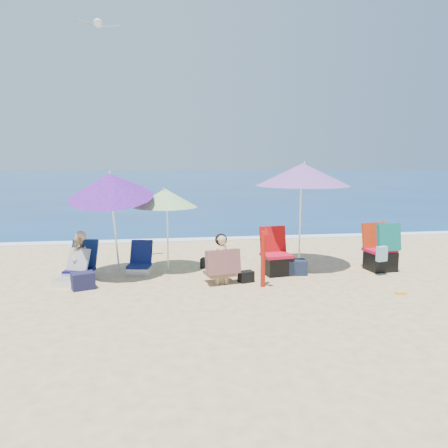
{
  "coord_description": "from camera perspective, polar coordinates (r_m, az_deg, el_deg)",
  "views": [
    {
      "loc": [
        -1.63,
        -7.99,
        2.46
      ],
      "look_at": [
        -0.3,
        1.0,
        1.1
      ],
      "focal_mm": 35.2,
      "sensor_mm": 36.0,
      "label": 1
    }
  ],
  "objects": [
    {
      "name": "orange_item",
      "position": [
        8.76,
        21.96,
        -8.34
      ],
      "size": [
        0.2,
        0.09,
        0.03
      ],
      "color": "orange",
      "rests_on": "ground"
    },
    {
      "name": "chair_navy",
      "position": [
        9.76,
        -10.87,
        -5.16
      ],
      "size": [
        0.58,
        0.7,
        0.68
      ],
      "color": "#0C1545",
      "rests_on": "ground"
    },
    {
      "name": "bag_navy_a",
      "position": [
        8.81,
        -17.86,
        -7.03
      ],
      "size": [
        0.49,
        0.42,
        0.32
      ],
      "color": "#191836",
      "rests_on": "ground"
    },
    {
      "name": "person_center",
      "position": [
        8.63,
        -0.32,
        -4.74
      ],
      "size": [
        0.72,
        0.61,
        0.99
      ],
      "color": "tan",
      "rests_on": "ground"
    },
    {
      "name": "bag_navy_b",
      "position": [
        9.55,
        9.33,
        -5.55
      ],
      "size": [
        0.44,
        0.34,
        0.32
      ],
      "color": "#192338",
      "rests_on": "ground"
    },
    {
      "name": "bag_tan",
      "position": [
        8.83,
        -0.33,
        -6.88
      ],
      "size": [
        0.27,
        0.2,
        0.23
      ],
      "color": "tan",
      "rests_on": "ground"
    },
    {
      "name": "bag_black_a",
      "position": [
        9.99,
        -2.13,
        -5.1
      ],
      "size": [
        0.36,
        0.31,
        0.22
      ],
      "color": "black",
      "rests_on": "ground"
    },
    {
      "name": "umbrella_turquoise",
      "position": [
        9.88,
        10.19,
        6.34
      ],
      "size": [
        2.49,
        2.49,
        2.4
      ],
      "color": "white",
      "rests_on": "ground"
    },
    {
      "name": "foam",
      "position": [
        13.41,
        -1.29,
        -1.98
      ],
      "size": [
        120.0,
        0.5,
        0.04
      ],
      "color": "white",
      "rests_on": "ground"
    },
    {
      "name": "camp_chair_right",
      "position": [
        10.29,
        19.72,
        -3.58
      ],
      "size": [
        0.65,
        0.9,
        1.09
      ],
      "color": "#BA0D30",
      "rests_on": "ground"
    },
    {
      "name": "ground",
      "position": [
        8.51,
        3.01,
        -8.29
      ],
      "size": [
        120.0,
        120.0,
        0.0
      ],
      "color": "#D8BC84",
      "rests_on": "ground"
    },
    {
      "name": "bag_black_b",
      "position": [
        8.88,
        2.87,
        -6.83
      ],
      "size": [
        0.33,
        0.27,
        0.22
      ],
      "color": "black",
      "rests_on": "ground"
    },
    {
      "name": "sea",
      "position": [
        53.07,
        -6.67,
        5.73
      ],
      "size": [
        120.0,
        80.0,
        0.12
      ],
      "color": "navy",
      "rests_on": "ground"
    },
    {
      "name": "furled_umbrella",
      "position": [
        8.43,
        5.17,
        -3.86
      ],
      "size": [
        0.16,
        0.35,
        1.2
      ],
      "color": "#A9190C",
      "rests_on": "ground"
    },
    {
      "name": "umbrella_striped",
      "position": [
        9.57,
        -7.64,
        3.38
      ],
      "size": [
        1.6,
        1.6,
        1.85
      ],
      "color": "white",
      "rests_on": "ground"
    },
    {
      "name": "person_left",
      "position": [
        9.5,
        -18.14,
        -4.12
      ],
      "size": [
        0.67,
        0.79,
        0.99
      ],
      "color": "tan",
      "rests_on": "ground"
    },
    {
      "name": "umbrella_blue",
      "position": [
        9.16,
        -14.55,
        4.87
      ],
      "size": [
        1.98,
        2.04,
        2.35
      ],
      "color": "white",
      "rests_on": "ground"
    },
    {
      "name": "camp_chair_left",
      "position": [
        9.49,
        6.88,
        -4.69
      ],
      "size": [
        0.69,
        0.71,
        1.01
      ],
      "color": "red",
      "rests_on": "ground"
    },
    {
      "name": "chair_rainbow",
      "position": [
        9.26,
        -19.06,
        -6.27
      ],
      "size": [
        0.7,
        0.84,
        0.64
      ],
      "color": "#D07149",
      "rests_on": "ground"
    },
    {
      "name": "seagull",
      "position": [
        10.26,
        -16.0,
        23.77
      ],
      "size": [
        0.88,
        0.57,
        0.15
      ],
      "color": "silver"
    }
  ]
}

